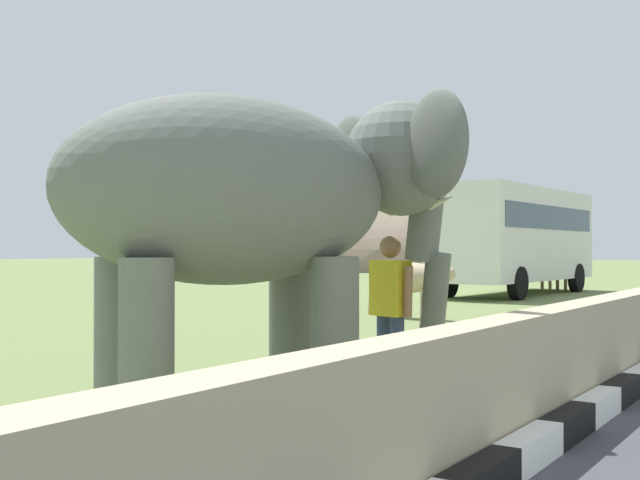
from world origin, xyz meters
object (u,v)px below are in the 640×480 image
Objects in this scene: elephant at (264,198)px; cow_mid at (554,267)px; person_handler at (390,306)px; bus_white at (516,232)px; cow_near at (412,279)px.

elephant reaches higher than cow_mid.
bus_white is at bearing 15.86° from person_handler.
person_handler is 0.86× the size of cow_near.
person_handler is at bearing -154.47° from cow_near.
cow_near is (8.21, 3.92, -0.06)m from person_handler.
elephant is 2.39× the size of person_handler.
person_handler is 0.93× the size of cow_mid.
cow_mid is (13.85, 1.13, 0.00)m from cow_near.
person_handler is at bearing -167.10° from cow_mid.
elephant is at bearing -166.56° from bus_white.
person_handler is 0.19× the size of bus_white.
cow_mid is at bearing 11.01° from elephant.
bus_white is (18.43, 5.24, 1.15)m from person_handler.
person_handler is 19.19m from bus_white.
person_handler reaches higher than cow_near.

